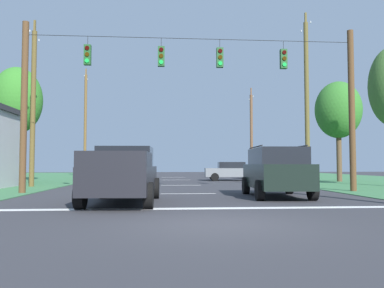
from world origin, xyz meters
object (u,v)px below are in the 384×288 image
at_px(utility_pole_mid_right, 307,100).
at_px(utility_pole_far_left, 85,124).
at_px(suv_black, 276,171).
at_px(overhead_signal_span, 192,99).
at_px(distant_car_oncoming, 231,171).
at_px(utility_pole_far_right, 251,134).
at_px(utility_pole_mid_left, 33,106).
at_px(tree_roadside_right, 338,110).
at_px(distant_car_crossing_white, 262,170).
at_px(pickup_truck, 124,175).
at_px(tree_roadside_far_right, 17,101).

relative_size(utility_pole_mid_right, utility_pole_far_left, 1.02).
bearing_deg(suv_black, overhead_signal_span, 138.47).
height_order(distant_car_oncoming, utility_pole_far_right, utility_pole_far_right).
bearing_deg(overhead_signal_span, utility_pole_far_right, 70.00).
height_order(utility_pole_mid_left, tree_roadside_right, utility_pole_mid_left).
bearing_deg(utility_pole_mid_right, distant_car_crossing_white, 89.94).
bearing_deg(pickup_truck, utility_pole_far_left, 103.56).
xyz_separation_m(utility_pole_far_right, tree_roadside_right, (4.27, -10.86, 1.04)).
height_order(distant_car_crossing_white, distant_car_oncoming, same).
relative_size(utility_pole_far_right, utility_pole_mid_left, 0.93).
xyz_separation_m(distant_car_crossing_white, utility_pole_far_right, (-0.17, 3.48, 3.64)).
distance_m(distant_car_crossing_white, tree_roadside_far_right, 21.76).
bearing_deg(overhead_signal_span, tree_roadside_right, 41.04).
height_order(overhead_signal_span, distant_car_oncoming, overhead_signal_span).
height_order(pickup_truck, utility_pole_mid_right, utility_pole_mid_right).
xyz_separation_m(distant_car_oncoming, tree_roadside_right, (7.80, -2.93, 4.68)).
relative_size(distant_car_crossing_white, utility_pole_mid_right, 0.39).
relative_size(suv_black, distant_car_crossing_white, 1.12).
relative_size(tree_roadside_right, tree_roadside_far_right, 0.91).
height_order(utility_pole_mid_left, tree_roadside_far_right, utility_pole_mid_left).
distance_m(distant_car_crossing_white, utility_pole_mid_left, 21.56).
relative_size(pickup_truck, utility_pole_mid_right, 0.49).
bearing_deg(tree_roadside_far_right, pickup_truck, -59.49).
distance_m(suv_black, distant_car_crossing_white, 21.22).
relative_size(utility_pole_mid_right, utility_pole_far_right, 1.22).
relative_size(utility_pole_mid_right, tree_roadside_right, 1.47).
xyz_separation_m(overhead_signal_span, utility_pole_mid_right, (7.92, 6.11, 1.03)).
height_order(pickup_truck, tree_roadside_right, tree_roadside_right).
bearing_deg(overhead_signal_span, utility_pole_mid_left, 150.10).
bearing_deg(utility_pole_mid_left, pickup_truck, -57.95).
distance_m(utility_pole_mid_right, utility_pole_mid_left, 17.01).
xyz_separation_m(suv_black, utility_pole_mid_right, (4.72, 8.94, 4.41)).
xyz_separation_m(overhead_signal_span, utility_pole_far_left, (-9.18, 21.79, 0.96)).
bearing_deg(utility_pole_mid_right, distant_car_oncoming, 116.81).
xyz_separation_m(utility_pole_mid_right, tree_roadside_far_right, (-19.92, 4.72, 0.50)).
bearing_deg(utility_pole_far_left, utility_pole_mid_left, -89.56).
bearing_deg(tree_roadside_right, tree_roadside_far_right, 179.17).
bearing_deg(tree_roadside_far_right, distant_car_crossing_white, 19.43).
bearing_deg(utility_pole_far_left, distant_car_oncoming, -32.00).
bearing_deg(utility_pole_mid_right, suv_black, -117.85).
bearing_deg(tree_roadside_right, utility_pole_mid_left, -165.98).
xyz_separation_m(suv_black, utility_pole_mid_left, (-12.25, 8.04, 3.75)).
xyz_separation_m(suv_black, distant_car_oncoming, (1.04, 16.23, -0.27)).
bearing_deg(utility_pole_mid_left, tree_roadside_far_right, 117.62).
height_order(pickup_truck, distant_car_oncoming, pickup_truck).
relative_size(distant_car_oncoming, tree_roadside_far_right, 0.52).
bearing_deg(tree_roadside_far_right, utility_pole_mid_right, -13.32).
bearing_deg(tree_roadside_right, overhead_signal_span, -138.96).
bearing_deg(utility_pole_mid_right, overhead_signal_span, -142.36).
bearing_deg(tree_roadside_right, suv_black, -123.59).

